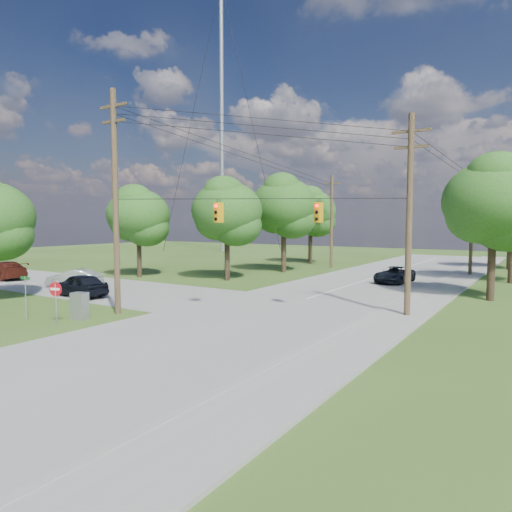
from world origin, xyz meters
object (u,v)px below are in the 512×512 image
Objects in this scene: car_cross_far at (5,270)px; car_main_north at (394,275)px; control_cabinet at (80,306)px; car_cross_silver at (75,278)px; pole_north_e at (472,220)px; do_not_enter_sign at (56,293)px; car_cross_dark at (80,285)px; pole_ne at (409,212)px; pole_sw at (115,199)px; pole_north_w at (332,220)px.

car_cross_far is 33.18m from car_main_north.
car_cross_silver is at bearing 135.00° from control_cabinet.
pole_north_e is 34.90m from control_cabinet.
do_not_enter_sign is at bearing -112.54° from pole_north_e.
car_cross_silver is 9.41m from car_cross_far.
car_cross_dark is 2.13× the size of do_not_enter_sign.
pole_ne is at bearing 109.23° from car_cross_dark.
pole_ne is at bearing -66.39° from car_main_north.
control_cabinet is at bearing 77.15° from car_cross_far.
control_cabinet is at bearing -99.90° from pole_sw.
car_cross_silver is at bearing 123.27° from do_not_enter_sign.
car_main_north is (9.49, -8.97, -4.45)m from pole_north_w.
car_cross_far is at bearing -127.98° from pole_north_w.
pole_ne is at bearing -90.00° from pole_north_e.
car_cross_dark is (-6.46, 2.30, -5.43)m from pole_sw.
pole_ne is 18.11m from do_not_enter_sign.
pole_ne is 7.55× the size of control_cabinet.
car_cross_silver is 1.96× the size of do_not_enter_sign.
pole_sw is at bearing -114.52° from pole_north_e.
pole_sw reaches higher than car_cross_silver.
car_main_north is (9.09, 20.63, -5.55)m from pole_sw.
pole_ne reaches higher than control_cabinet.
car_main_north is at bearing 107.26° from car_cross_silver.
car_cross_dark is at bearing -165.13° from pole_ne.
pole_north_w is at bearing 136.15° from car_cross_silver.
car_main_north is at bearing 124.95° from car_cross_far.
pole_north_w is (-0.40, 29.60, -1.10)m from pole_sw.
car_cross_silver is at bearing -112.23° from pole_north_w.
pole_ne is 14.56m from car_main_north.
car_cross_dark is 0.96× the size of car_main_north.
pole_sw is at bearing 83.11° from car_cross_far.
pole_north_w is 1.88× the size of car_cross_far.
do_not_enter_sign reaches higher than car_cross_silver.
pole_sw is 1.20× the size of pole_north_e.
car_cross_far is 2.52× the size of do_not_enter_sign.
car_cross_far reaches higher than car_cross_dark.
do_not_enter_sign is at bearing -89.74° from pole_north_w.
pole_north_w is 2.14× the size of car_main_north.
car_cross_dark is at bearing 160.39° from pole_sw.
pole_north_e is at bearing 114.28° from car_cross_silver.
pole_ne is at bearing 75.02° from car_cross_silver.
pole_ne is 1.98× the size of car_cross_far.
car_cross_dark is 1.09× the size of car_cross_silver.
car_cross_silver reaches higher than car_main_north.
car_main_north is at bearing -116.17° from pole_north_e.
car_cross_dark is 24.03m from car_main_north.
pole_north_w is at bearing 141.51° from car_main_north.
control_cabinet is (10.16, -6.92, -0.02)m from car_cross_silver.
do_not_enter_sign reaches higher than car_cross_far.
do_not_enter_sign is (-13.75, -11.12, -3.91)m from pole_ne.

